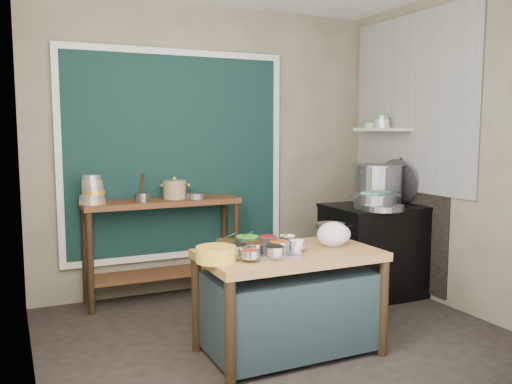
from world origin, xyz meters
name	(u,v)px	position (x,y,z in m)	size (l,w,h in m)	color
floor	(277,337)	(0.00, 0.00, -0.01)	(3.50, 3.00, 0.02)	#2C2622
back_wall	(209,150)	(0.00, 1.51, 1.40)	(3.50, 0.02, 2.80)	gray
left_wall	(23,163)	(-1.76, 0.00, 1.40)	(0.02, 3.00, 2.80)	gray
right_wall	(454,152)	(1.76, 0.00, 1.40)	(0.02, 3.00, 2.80)	gray
curtain_panel	(176,155)	(-0.35, 1.47, 1.35)	(2.10, 0.02, 1.90)	black
curtain_frame	(176,155)	(-0.35, 1.46, 1.35)	(2.22, 0.03, 2.02)	beige
tile_panel	(411,103)	(1.74, 0.55, 1.85)	(0.02, 1.70, 1.70)	#B2B2AA
soot_patch	(401,219)	(1.74, 0.65, 0.70)	(0.01, 1.30, 1.30)	black
wall_shelf	(382,129)	(1.63, 0.85, 1.60)	(0.22, 0.70, 0.03)	beige
prep_table	(289,302)	(-0.07, -0.32, 0.38)	(1.25, 0.72, 0.75)	brown
back_counter	(163,250)	(-0.55, 1.28, 0.47)	(1.45, 0.40, 0.95)	#583219
stove_block	(375,252)	(1.35, 0.55, 0.42)	(0.90, 0.68, 0.85)	black
stove_top	(376,207)	(1.35, 0.55, 0.86)	(0.92, 0.69, 0.03)	black
condiment_tray	(261,252)	(-0.28, -0.31, 0.76)	(0.54, 0.39, 0.02)	gray
condiment_bowls	(257,245)	(-0.30, -0.29, 0.81)	(0.63, 0.49, 0.07)	silver
yellow_basin	(216,254)	(-0.65, -0.40, 0.80)	(0.26, 0.26, 0.10)	gold
saucepan	(330,231)	(0.43, -0.07, 0.81)	(0.22, 0.22, 0.12)	gray
plastic_bag_a	(333,234)	(0.29, -0.33, 0.84)	(0.24, 0.21, 0.18)	white
plastic_bag_b	(338,234)	(0.36, -0.28, 0.83)	(0.20, 0.17, 0.15)	white
bowl_stack	(93,191)	(-1.17, 1.25, 1.06)	(0.23, 0.23, 0.26)	tan
utensil_cup	(142,197)	(-0.75, 1.22, 0.99)	(0.13, 0.13, 0.08)	gray
ceramic_crock	(175,191)	(-0.42, 1.30, 1.03)	(0.23, 0.23, 0.15)	#9D7F55
wide_bowl	(196,196)	(-0.23, 1.23, 0.98)	(0.21, 0.21, 0.05)	gray
stock_pot	(378,184)	(1.41, 0.63, 1.07)	(0.49, 0.49, 0.39)	gray
pot_lid	(398,181)	(1.65, 0.60, 1.10)	(0.44, 0.44, 0.02)	gray
steamer	(375,201)	(1.21, 0.38, 0.95)	(0.42, 0.42, 0.14)	gray
green_cloth	(376,193)	(1.21, 0.38, 1.03)	(0.24, 0.18, 0.02)	#5A988D
shallow_pan	(382,207)	(1.19, 0.27, 0.91)	(0.38, 0.38, 0.05)	gray
shelf_bowl_stack	(382,122)	(1.63, 0.86, 1.67)	(0.16, 0.16, 0.13)	silver
shelf_bowl_green	(371,125)	(1.63, 1.04, 1.64)	(0.15, 0.15, 0.05)	gray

